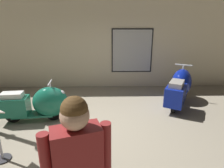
% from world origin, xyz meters
% --- Properties ---
extents(ground_plane, '(60.00, 60.00, 0.00)m').
position_xyz_m(ground_plane, '(0.00, 0.00, 0.00)').
color(ground_plane, gray).
extents(showroom_back_wall, '(18.00, 0.24, 3.54)m').
position_xyz_m(showroom_back_wall, '(0.01, 3.21, 1.77)').
color(showroom_back_wall, beige).
rests_on(showroom_back_wall, ground).
extents(scooter_0, '(1.64, 0.60, 0.98)m').
position_xyz_m(scooter_0, '(-1.29, 0.53, 0.45)').
color(scooter_0, black).
rests_on(scooter_0, ground).
extents(scooter_1, '(1.33, 1.83, 1.11)m').
position_xyz_m(scooter_1, '(2.46, 1.55, 0.51)').
color(scooter_1, black).
rests_on(scooter_1, ground).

